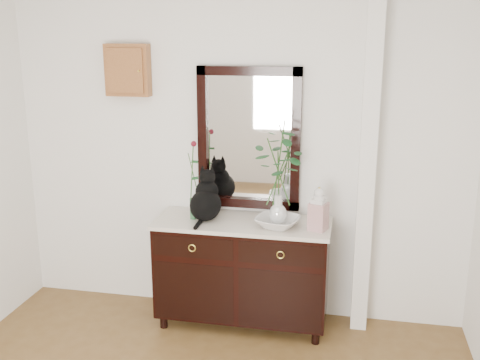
% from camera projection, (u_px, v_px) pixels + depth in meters
% --- Properties ---
extents(wall_back, '(3.60, 0.04, 2.70)m').
position_uv_depth(wall_back, '(236.00, 149.00, 4.37)').
color(wall_back, white).
rests_on(wall_back, ground).
extents(pilaster, '(0.12, 0.20, 2.70)m').
position_uv_depth(pilaster, '(368.00, 157.00, 4.10)').
color(pilaster, white).
rests_on(pilaster, ground).
extents(sideboard, '(1.33, 0.52, 0.82)m').
position_uv_depth(sideboard, '(243.00, 267.00, 4.34)').
color(sideboard, black).
rests_on(sideboard, ground).
extents(wall_mirror, '(0.80, 0.06, 1.10)m').
position_uv_depth(wall_mirror, '(249.00, 139.00, 4.31)').
color(wall_mirror, black).
rests_on(wall_mirror, wall_back).
extents(key_cabinet, '(0.35, 0.10, 0.40)m').
position_uv_depth(key_cabinet, '(128.00, 70.00, 4.34)').
color(key_cabinet, brown).
rests_on(key_cabinet, wall_back).
extents(cat, '(0.28, 0.34, 0.38)m').
position_uv_depth(cat, '(205.00, 195.00, 4.24)').
color(cat, black).
rests_on(cat, sideboard).
extents(lotus_bowl, '(0.38, 0.38, 0.08)m').
position_uv_depth(lotus_bowl, '(278.00, 222.00, 4.11)').
color(lotus_bowl, silver).
rests_on(lotus_bowl, sideboard).
extents(vase_branches, '(0.47, 0.47, 0.78)m').
position_uv_depth(vase_branches, '(279.00, 173.00, 4.01)').
color(vase_branches, silver).
rests_on(vase_branches, lotus_bowl).
extents(bud_vase_rose, '(0.10, 0.10, 0.62)m').
position_uv_depth(bud_vase_rose, '(192.00, 180.00, 4.22)').
color(bud_vase_rose, '#32683E').
rests_on(bud_vase_rose, sideboard).
extents(ginger_jar, '(0.15, 0.15, 0.32)m').
position_uv_depth(ginger_jar, '(319.00, 208.00, 4.02)').
color(ginger_jar, white).
rests_on(ginger_jar, sideboard).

